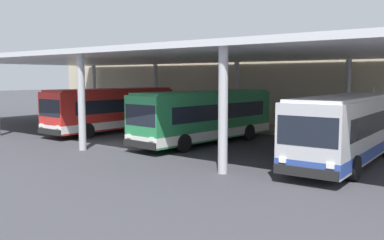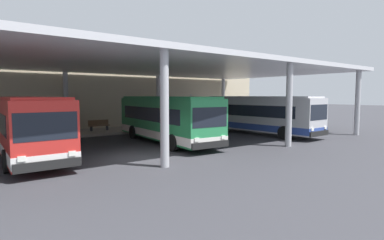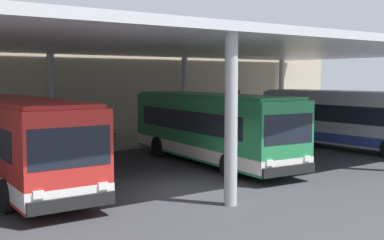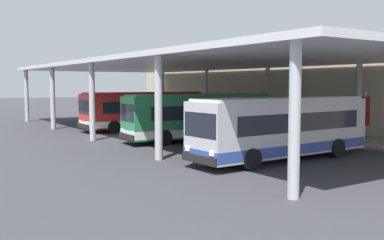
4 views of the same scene
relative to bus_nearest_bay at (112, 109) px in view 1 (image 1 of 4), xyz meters
name	(u,v)px [view 1 (image 1 of 4)]	position (x,y,z in m)	size (l,w,h in m)	color
ground_plane	(117,144)	(4.58, -3.77, -1.66)	(200.00, 200.00, 0.00)	#333338
platform_kerb	(225,125)	(4.58, 7.98, -1.57)	(42.00, 4.50, 0.18)	gray
station_building_facade	(246,83)	(4.58, 11.23, 1.86)	(48.00, 1.60, 7.03)	#C1B293
canopy_shelter	(175,58)	(4.58, 1.73, 3.63)	(40.00, 17.00, 5.55)	silver
bus_nearest_bay	(112,109)	(0.00, 0.00, 0.00)	(2.86, 10.57, 3.17)	red
bus_second_bay	(205,116)	(8.48, -0.14, 0.00)	(3.32, 10.69, 3.17)	#28844C
bus_middle_bay	(347,128)	(17.25, -1.02, 0.00)	(2.99, 10.62, 3.17)	#B7B7BC
bench_waiting	(249,120)	(6.80, 8.05, -0.99)	(1.80, 0.45, 0.92)	brown
trash_bin	(298,123)	(10.72, 8.37, -0.98)	(0.52, 0.52, 0.98)	#236638
banner_sign	(372,109)	(16.19, 7.17, 0.32)	(0.70, 0.12, 3.20)	#B2B2B7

